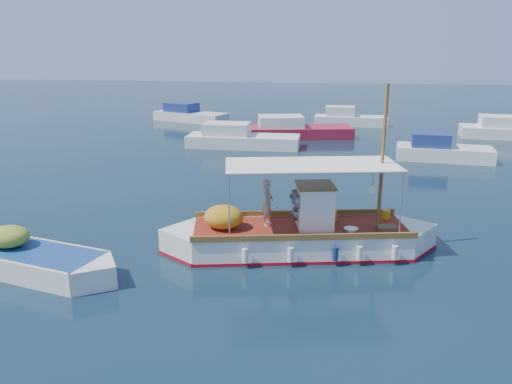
# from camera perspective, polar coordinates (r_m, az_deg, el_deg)

# --- Properties ---
(ground) EXTENTS (160.00, 160.00, 0.00)m
(ground) POSITION_cam_1_polar(r_m,az_deg,el_deg) (17.08, 4.94, -6.10)
(ground) COLOR black
(ground) RESTS_ON ground
(fishing_caique) EXTENTS (8.98, 3.86, 5.61)m
(fishing_caique) POSITION_cam_1_polar(r_m,az_deg,el_deg) (16.50, 4.83, -5.09)
(fishing_caique) COLOR white
(fishing_caique) RESTS_ON ground
(dinghy) EXTENTS (6.09, 2.69, 1.52)m
(dinghy) POSITION_cam_1_polar(r_m,az_deg,el_deg) (16.51, -24.49, -7.21)
(dinghy) COLOR white
(dinghy) RESTS_ON ground
(bg_boat_nw) EXTENTS (7.51, 2.53, 1.80)m
(bg_boat_nw) POSITION_cam_1_polar(r_m,az_deg,el_deg) (33.64, -1.86, 5.99)
(bg_boat_nw) COLOR silver
(bg_boat_nw) RESTS_ON ground
(bg_boat_n) EXTENTS (8.49, 4.50, 1.80)m
(bg_boat_n) POSITION_cam_1_polar(r_m,az_deg,el_deg) (37.41, 4.30, 7.00)
(bg_boat_n) COLOR #A21B32
(bg_boat_n) RESTS_ON ground
(bg_boat_ne) EXTENTS (5.63, 2.72, 1.80)m
(bg_boat_ne) POSITION_cam_1_polar(r_m,az_deg,el_deg) (31.74, 20.38, 4.36)
(bg_boat_ne) COLOR silver
(bg_boat_ne) RESTS_ON ground
(bg_boat_far_w) EXTENTS (7.19, 4.43, 1.80)m
(bg_boat_far_w) POSITION_cam_1_polar(r_m,az_deg,el_deg) (46.17, -7.70, 8.66)
(bg_boat_far_w) COLOR silver
(bg_boat_far_w) RESTS_ON ground
(bg_boat_far_n) EXTENTS (6.14, 2.15, 1.80)m
(bg_boat_far_n) POSITION_cam_1_polar(r_m,az_deg,el_deg) (43.88, 10.50, 8.14)
(bg_boat_far_n) COLOR silver
(bg_boat_far_n) RESTS_ON ground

